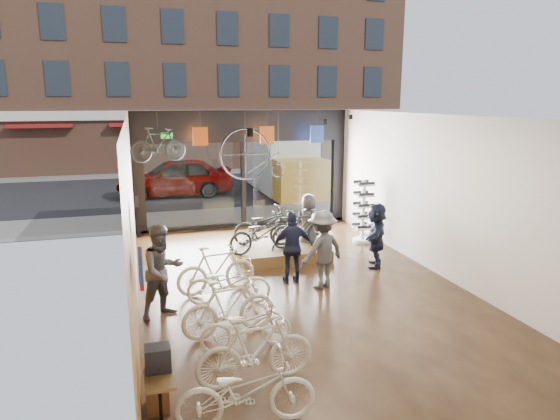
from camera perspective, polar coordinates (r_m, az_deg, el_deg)
name	(u,v)px	position (r m, az deg, el deg)	size (l,w,h in m)	color
ground_plane	(301,290)	(11.24, 2.44, -9.15)	(7.00, 12.00, 0.04)	black
ceiling	(303,115)	(10.46, 2.63, 10.81)	(7.00, 12.00, 0.04)	black
wall_left	(131,216)	(10.14, -16.66, -0.71)	(0.04, 12.00, 3.80)	brown
wall_right	(445,197)	(12.26, 18.31, 1.40)	(0.04, 12.00, 3.80)	beige
wall_back	(493,325)	(5.60, 23.19, -11.98)	(7.00, 0.04, 3.80)	beige
storefront	(243,169)	(16.40, -4.23, 4.66)	(7.00, 0.26, 3.80)	black
exit_sign	(167,136)	(15.84, -12.82, 8.29)	(0.35, 0.06, 0.18)	#198C26
street_road	(206,184)	(25.46, -8.43, 3.00)	(30.00, 18.00, 0.02)	black
sidewalk_near	(237,216)	(17.89, -4.95, -0.69)	(30.00, 2.40, 0.12)	slate
sidewalk_far	(197,172)	(29.37, -9.52, 4.36)	(30.00, 2.00, 0.12)	slate
opposite_building	(187,50)	(31.71, -10.56, 17.49)	(26.00, 5.00, 14.00)	brown
street_car	(175,177)	(22.20, -11.93, 3.69)	(1.97, 4.90, 1.67)	gray
box_truck	(287,166)	(22.04, 0.81, 5.06)	(2.16, 6.49, 2.56)	silver
floor_bike_0	(246,392)	(6.79, -3.88, -20.00)	(0.63, 1.82, 0.95)	beige
floor_bike_1	(255,350)	(7.59, -2.85, -15.71)	(0.51, 1.79, 1.08)	beige
floor_bike_2	(246,326)	(8.60, -3.88, -13.08)	(0.55, 1.58, 0.83)	beige
floor_bike_3	(229,307)	(9.07, -5.87, -10.98)	(0.49, 1.74, 1.05)	beige
floor_bike_4	(229,284)	(10.36, -5.88, -8.36)	(0.60, 1.71, 0.90)	beige
floor_bike_5	(216,269)	(10.96, -7.29, -6.75)	(0.50, 1.77, 1.06)	beige
display_platform	(280,251)	(13.44, -0.04, -4.71)	(2.40, 1.80, 0.30)	brown
display_bike_left	(262,234)	(12.75, -2.08, -2.71)	(0.64, 1.84, 0.97)	black
display_bike_mid	(300,228)	(13.33, 2.25, -2.04)	(0.45, 1.60, 0.96)	black
display_bike_right	(264,225)	(13.65, -1.81, -1.69)	(0.64, 1.84, 0.97)	black
customer_1	(163,271)	(9.88, -13.27, -6.81)	(0.89, 0.69, 1.83)	#3F3F44
customer_2	(293,247)	(11.40, 1.45, -4.28)	(0.98, 0.41, 1.67)	#161C33
customer_3	(322,250)	(11.10, 4.85, -4.54)	(1.14, 0.66, 1.77)	#3F3F44
customer_4	(309,223)	(13.77, 3.28, -1.47)	(0.79, 0.51, 1.62)	#3F3F44
customer_5	(376,235)	(12.72, 10.92, -2.82)	(1.51, 0.48, 1.63)	#161C33
sunglasses_rack	(363,211)	(14.81, 9.46, -0.17)	(0.54, 0.45, 1.85)	white
wall_merch	(145,318)	(6.99, -15.20, -11.80)	(0.40, 2.40, 2.60)	navy
penny_farthing	(256,156)	(14.95, -2.77, 6.23)	(1.92, 0.06, 1.54)	black
hung_bike	(158,145)	(14.16, -13.75, 7.27)	(0.45, 1.58, 0.95)	black
jersey_left	(200,137)	(15.25, -9.08, 8.29)	(0.45, 0.03, 0.55)	#CC5919
jersey_mid	(267,135)	(15.65, -1.47, 8.55)	(0.45, 0.03, 0.55)	#CC5919
jersey_right	(317,134)	(16.15, 4.25, 8.64)	(0.45, 0.03, 0.55)	#1E3F99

